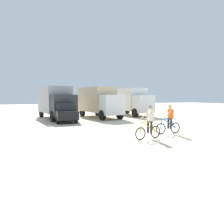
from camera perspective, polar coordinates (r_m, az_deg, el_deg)
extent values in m
plane|color=beige|center=(11.54, 5.73, -6.99)|extent=(120.00, 120.00, 0.00)
cube|color=#9E9EA3|center=(22.34, -16.26, 3.43)|extent=(3.28, 5.54, 2.70)
cube|color=#2D2D33|center=(19.08, -13.61, 1.87)|extent=(2.43, 1.86, 2.00)
cube|color=black|center=(18.41, -12.97, 2.89)|extent=(2.01, 0.44, 0.80)
cylinder|color=black|center=(19.57, -10.80, -0.96)|extent=(0.49, 1.04, 1.00)
cylinder|color=black|center=(18.97, -16.59, -1.23)|extent=(0.49, 1.04, 1.00)
cylinder|color=black|center=(24.30, -14.89, -0.04)|extent=(0.49, 1.04, 1.00)
cylinder|color=black|center=(23.81, -19.60, -0.22)|extent=(0.49, 1.04, 1.00)
cube|color=#CCB78E|center=(22.69, -4.51, 3.59)|extent=(3.31, 5.55, 2.70)
cube|color=silver|center=(19.74, -0.03, 2.06)|extent=(2.44, 1.88, 2.00)
cube|color=black|center=(19.13, 1.07, 3.04)|extent=(2.00, 0.45, 0.80)
cylinder|color=black|center=(20.43, 2.27, -0.68)|extent=(0.50, 1.04, 1.00)
cylinder|color=black|center=(19.38, -2.76, -0.94)|extent=(0.50, 1.04, 1.00)
cylinder|color=black|center=(24.72, -4.16, 0.16)|extent=(0.50, 1.04, 1.00)
cylinder|color=black|center=(23.86, -8.52, -0.02)|extent=(0.50, 1.04, 1.00)
cube|color=white|center=(25.72, 4.45, 3.66)|extent=(2.98, 5.44, 2.70)
cube|color=silver|center=(22.92, 8.96, 2.31)|extent=(2.36, 1.74, 2.00)
cube|color=black|center=(22.35, 10.04, 3.15)|extent=(2.02, 0.31, 0.80)
cylinder|color=black|center=(23.67, 10.77, -0.08)|extent=(0.43, 1.03, 1.00)
cylinder|color=black|center=(22.47, 6.68, -0.26)|extent=(0.43, 1.03, 1.00)
cylinder|color=black|center=(27.75, 4.37, 0.60)|extent=(0.43, 1.03, 1.00)
cylinder|color=black|center=(26.73, 0.66, 0.47)|extent=(0.43, 1.03, 1.00)
cube|color=black|center=(18.77, -13.57, -0.61)|extent=(1.96, 4.28, 0.76)
cube|color=black|center=(18.58, -13.53, 1.57)|extent=(1.70, 2.18, 0.68)
cylinder|color=black|center=(19.97, -16.42, -1.48)|extent=(0.25, 0.65, 0.64)
cylinder|color=black|center=(20.23, -12.03, -1.33)|extent=(0.25, 0.65, 0.64)
cylinder|color=black|center=(17.40, -15.32, -2.27)|extent=(0.25, 0.65, 0.64)
cylinder|color=black|center=(17.70, -10.31, -2.08)|extent=(0.25, 0.65, 0.64)
torus|color=black|center=(10.58, 8.16, -6.16)|extent=(0.68, 0.18, 0.68)
cylinder|color=silver|center=(10.58, 8.16, -6.16)|extent=(0.09, 0.09, 0.08)
torus|color=black|center=(11.26, 12.34, -5.59)|extent=(0.68, 0.18, 0.68)
cylinder|color=silver|center=(11.26, 12.34, -5.59)|extent=(0.09, 0.09, 0.08)
cylinder|color=gold|center=(10.88, 10.44, -4.20)|extent=(1.02, 0.23, 0.68)
cylinder|color=gold|center=(10.73, 9.76, -2.79)|extent=(0.66, 0.16, 0.13)
cylinder|color=gold|center=(11.10, 11.71, -4.25)|extent=(0.39, 0.12, 0.59)
cylinder|color=gold|center=(10.54, 8.29, -4.44)|extent=(0.11, 0.07, 0.64)
cylinder|color=silver|center=(10.51, 8.41, -2.70)|extent=(0.12, 0.52, 0.04)
cube|color=black|center=(10.94, 11.07, -2.73)|extent=(0.26, 0.16, 0.06)
cube|color=silver|center=(10.90, 11.01, -1.12)|extent=(0.25, 0.35, 0.56)
sphere|color=beige|center=(10.83, 10.81, 0.98)|extent=(0.22, 0.22, 0.22)
cone|color=#333333|center=(10.82, 10.81, 1.66)|extent=(0.32, 0.32, 0.10)
cylinder|color=#26262B|center=(10.83, 11.19, -4.40)|extent=(0.12, 0.12, 0.66)
cylinder|color=#26262B|center=(11.03, 10.28, -4.24)|extent=(0.12, 0.12, 0.66)
cylinder|color=beige|center=(10.54, 10.30, -1.36)|extent=(0.62, 0.20, 0.53)
cylinder|color=beige|center=(10.81, 9.04, -1.21)|extent=(0.63, 0.12, 0.53)
torus|color=black|center=(12.46, 13.81, -4.67)|extent=(0.68, 0.07, 0.68)
cylinder|color=silver|center=(12.46, 13.81, -4.67)|extent=(0.08, 0.08, 0.08)
torus|color=black|center=(13.06, 17.67, -4.34)|extent=(0.68, 0.07, 0.68)
cylinder|color=silver|center=(13.06, 17.67, -4.34)|extent=(0.08, 0.08, 0.08)
cylinder|color=blue|center=(12.73, 15.91, -3.07)|extent=(1.03, 0.07, 0.68)
cylinder|color=blue|center=(12.59, 15.30, -1.85)|extent=(0.66, 0.06, 0.13)
cylinder|color=blue|center=(12.92, 17.09, -3.17)|extent=(0.39, 0.06, 0.59)
cylinder|color=blue|center=(12.43, 13.94, -3.20)|extent=(0.10, 0.05, 0.64)
cylinder|color=silver|center=(12.41, 14.06, -1.73)|extent=(0.05, 0.52, 0.04)
cube|color=black|center=(12.79, 16.50, -1.83)|extent=(0.24, 0.13, 0.06)
cube|color=orange|center=(12.75, 16.45, -0.45)|extent=(0.21, 0.32, 0.56)
sphere|color=tan|center=(12.69, 16.27, 1.34)|extent=(0.22, 0.22, 0.22)
cone|color=tan|center=(12.68, 16.29, 1.93)|extent=(0.32, 0.32, 0.10)
cylinder|color=#26262B|center=(12.67, 16.52, -3.25)|extent=(0.12, 0.12, 0.66)
cylinder|color=#26262B|center=(12.88, 15.84, -3.12)|extent=(0.12, 0.12, 0.66)
cylinder|color=tan|center=(12.40, 15.68, -0.63)|extent=(0.63, 0.08, 0.53)
cylinder|color=tan|center=(12.70, 14.74, -0.50)|extent=(0.63, 0.11, 0.53)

